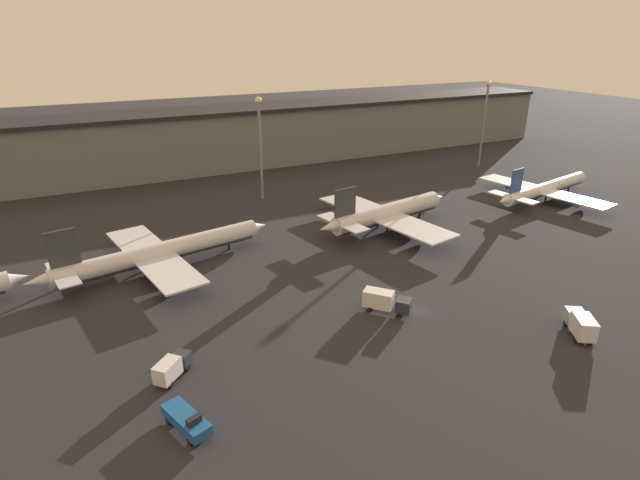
# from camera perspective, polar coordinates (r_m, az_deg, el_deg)

# --- Properties ---
(ground) EXTENTS (600.00, 600.00, 0.00)m
(ground) POSITION_cam_1_polar(r_m,az_deg,el_deg) (84.34, 11.01, -8.06)
(ground) COLOR #26262B
(terminal_building) EXTENTS (255.82, 21.15, 19.40)m
(terminal_building) POSITION_cam_1_polar(r_m,az_deg,el_deg) (171.98, -10.66, 11.44)
(terminal_building) COLOR slate
(terminal_building) RESTS_ON ground
(airplane_1) EXTENTS (47.08, 34.58, 11.74)m
(airplane_1) POSITION_cam_1_polar(r_m,az_deg,el_deg) (100.87, -17.84, -1.39)
(airplane_1) COLOR silver
(airplane_1) RESTS_ON ground
(airplane_2) EXTENTS (39.22, 38.20, 11.95)m
(airplane_2) POSITION_cam_1_polar(r_m,az_deg,el_deg) (116.51, 7.62, 3.02)
(airplane_2) COLOR silver
(airplane_2) RESTS_ON ground
(airplane_3) EXTENTS (42.27, 36.43, 10.75)m
(airplane_3) POSITION_cam_1_polar(r_m,az_deg,el_deg) (149.25, 24.31, 5.34)
(airplane_3) COLOR white
(airplane_3) RESTS_ON ground
(service_vehicle_1) EXTENTS (4.71, 7.57, 2.84)m
(service_vehicle_1) POSITION_cam_1_polar(r_m,az_deg,el_deg) (62.92, -15.00, -19.26)
(service_vehicle_1) COLOR #195199
(service_vehicle_1) RESTS_ON ground
(service_vehicle_2) EXTENTS (7.07, 7.46, 3.50)m
(service_vehicle_2) POSITION_cam_1_polar(r_m,az_deg,el_deg) (82.74, 7.45, -6.89)
(service_vehicle_2) COLOR #282D38
(service_vehicle_2) RESTS_ON ground
(service_vehicle_3) EXTENTS (5.80, 5.66, 3.15)m
(service_vehicle_3) POSITION_cam_1_polar(r_m,az_deg,el_deg) (70.52, -16.60, -13.79)
(service_vehicle_3) COLOR #282D38
(service_vehicle_3) RESTS_ON ground
(service_vehicle_4) EXTENTS (5.93, 7.27, 3.62)m
(service_vehicle_4) POSITION_cam_1_polar(r_m,az_deg,el_deg) (85.53, 27.65, -8.49)
(service_vehicle_4) COLOR #9EA3A8
(service_vehicle_4) RESTS_ON ground
(lamp_post_1) EXTENTS (1.80, 1.80, 27.19)m
(lamp_post_1) POSITION_cam_1_polar(r_m,az_deg,el_deg) (133.89, -6.89, 11.67)
(lamp_post_1) COLOR slate
(lamp_post_1) RESTS_ON ground
(lamp_post_2) EXTENTS (1.80, 1.80, 28.02)m
(lamp_post_2) POSITION_cam_1_polar(r_m,az_deg,el_deg) (175.16, 18.33, 13.50)
(lamp_post_2) COLOR slate
(lamp_post_2) RESTS_ON ground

